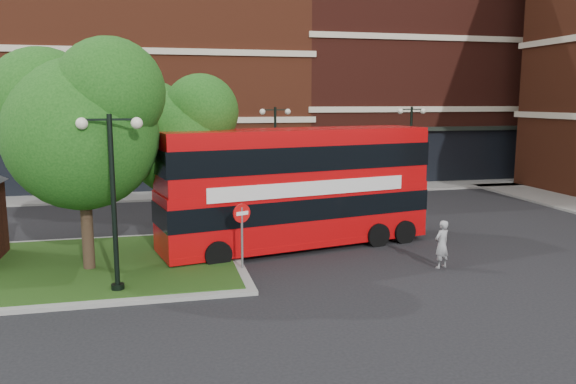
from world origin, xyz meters
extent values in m
plane|color=black|center=(0.00, 0.00, 0.00)|extent=(120.00, 120.00, 0.00)
cube|color=slate|center=(0.00, 16.50, 0.06)|extent=(44.00, 3.00, 0.12)
cube|color=maroon|center=(-8.00, 24.00, 7.00)|extent=(26.00, 12.00, 14.00)
cube|color=#471911|center=(14.00, 24.00, 8.00)|extent=(18.00, 12.00, 16.00)
cube|color=gray|center=(-8.00, 3.00, 0.06)|extent=(12.60, 7.60, 0.12)
cube|color=#19380F|center=(-8.00, 3.00, 0.07)|extent=(12.00, 7.00, 0.15)
cylinder|color=#2D2116|center=(-6.50, 2.50, 1.96)|extent=(0.36, 0.36, 3.92)
sphere|color=#154611|center=(-6.50, 2.50, 4.34)|extent=(4.60, 4.60, 4.60)
sphere|color=#154611|center=(-7.65, 3.19, 5.25)|extent=(3.45, 3.45, 3.45)
sphere|color=#154611|center=(-5.58, 2.04, 5.60)|extent=(3.22, 3.22, 3.22)
cylinder|color=#2D2116|center=(-3.50, 5.00, 1.74)|extent=(0.36, 0.36, 3.47)
sphere|color=#154611|center=(-3.50, 5.00, 3.84)|extent=(3.80, 3.80, 3.80)
sphere|color=#154611|center=(-4.45, 5.57, 4.65)|extent=(2.85, 2.85, 2.85)
sphere|color=#154611|center=(-2.74, 4.62, 4.96)|extent=(2.66, 2.66, 2.66)
cylinder|color=black|center=(-5.50, 0.20, 2.50)|extent=(0.14, 0.14, 5.00)
cylinder|color=black|center=(-5.50, 0.20, 0.15)|extent=(0.36, 0.36, 0.30)
cube|color=black|center=(-5.50, 0.20, 4.85)|extent=(1.40, 0.06, 0.06)
sphere|color=#F2EACC|center=(-6.20, 0.20, 4.75)|extent=(0.32, 0.32, 0.32)
sphere|color=#F2EACC|center=(-4.80, 0.20, 4.75)|extent=(0.32, 0.32, 0.32)
cylinder|color=black|center=(2.00, 14.50, 2.50)|extent=(0.14, 0.14, 5.00)
cylinder|color=black|center=(2.00, 14.50, 0.15)|extent=(0.36, 0.36, 0.30)
cube|color=black|center=(2.00, 14.50, 4.85)|extent=(1.40, 0.06, 0.06)
sphere|color=#F2EACC|center=(1.30, 14.50, 4.75)|extent=(0.32, 0.32, 0.32)
sphere|color=#F2EACC|center=(2.70, 14.50, 4.75)|extent=(0.32, 0.32, 0.32)
cylinder|color=black|center=(10.00, 14.50, 2.50)|extent=(0.14, 0.14, 5.00)
cylinder|color=black|center=(10.00, 14.50, 0.15)|extent=(0.36, 0.36, 0.30)
cube|color=black|center=(10.00, 14.50, 4.85)|extent=(1.40, 0.06, 0.06)
sphere|color=#F2EACC|center=(9.30, 14.50, 4.75)|extent=(0.32, 0.32, 0.32)
sphere|color=#F2EACC|center=(10.70, 14.50, 4.75)|extent=(0.32, 0.32, 0.32)
cube|color=#B60709|center=(0.59, 4.00, 1.36)|extent=(10.25, 4.31, 1.91)
cube|color=#B60709|center=(0.59, 4.00, 3.27)|extent=(10.14, 4.27, 1.91)
cube|color=black|center=(0.59, 4.00, 3.37)|extent=(10.25, 4.31, 0.86)
cube|color=silver|center=(0.84, 2.86, 2.36)|extent=(7.34, 1.60, 0.50)
imported|color=gray|center=(4.52, 0.45, 0.78)|extent=(0.67, 0.55, 1.56)
imported|color=#A1A4A8|center=(0.40, 14.50, 0.70)|extent=(4.16, 1.76, 1.41)
imported|color=silver|center=(6.53, 14.50, 0.64)|extent=(3.88, 1.42, 1.27)
cylinder|color=slate|center=(-1.80, 1.50, 1.04)|extent=(0.08, 0.08, 2.07)
cylinder|color=red|center=(-1.80, 1.50, 1.88)|extent=(0.57, 0.28, 0.60)
cube|color=white|center=(-1.80, 1.50, 1.88)|extent=(0.40, 0.20, 0.11)
camera|label=1|loc=(-4.28, -15.49, 5.35)|focal=35.00mm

